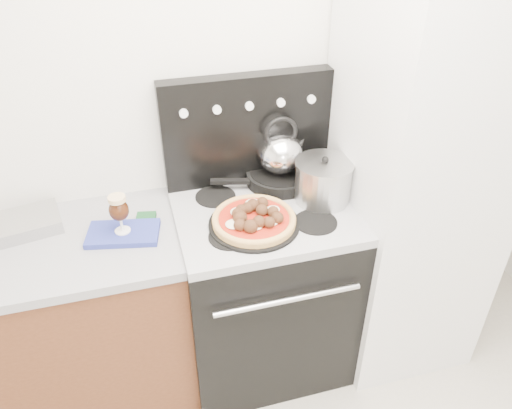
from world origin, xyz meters
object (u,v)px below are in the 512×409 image
object	(u,v)px
tea_kettle	(280,150)
beer_glass	(120,214)
fridge	(413,183)
stock_pot	(323,182)
pizza	(254,218)
skillet	(280,177)
pizza_pan	(254,224)
stove_body	(263,291)
oven_mitt	(123,234)
base_cabinet	(20,336)

from	to	relation	value
tea_kettle	beer_glass	bearing A→B (deg)	-145.98
fridge	beer_glass	bearing A→B (deg)	178.97
fridge	stock_pot	distance (m)	0.44
tea_kettle	fridge	bearing A→B (deg)	-2.16
pizza	skillet	world-z (taller)	pizza
pizza_pan	pizza	size ratio (longest dim) A/B	1.10
pizza	stock_pot	distance (m)	0.36
stove_body	pizza	size ratio (longest dim) A/B	2.57
oven_mitt	skillet	distance (m)	0.75
oven_mitt	pizza	bearing A→B (deg)	-10.44
oven_mitt	stove_body	bearing A→B (deg)	0.18
fridge	stove_body	bearing A→B (deg)	177.95
skillet	pizza_pan	bearing A→B (deg)	-124.80
pizza	stock_pot	size ratio (longest dim) A/B	1.41
base_cabinet	fridge	xyz separation A→B (m)	(1.80, -0.05, 0.52)
stove_body	tea_kettle	bearing A→B (deg)	55.56
beer_glass	skillet	world-z (taller)	beer_glass
stove_body	oven_mitt	world-z (taller)	oven_mitt
oven_mitt	stock_pot	size ratio (longest dim) A/B	1.18
stock_pot	tea_kettle	bearing A→B (deg)	126.48
skillet	oven_mitt	bearing A→B (deg)	-164.91
pizza_pan	skillet	xyz separation A→B (m)	(0.20, 0.29, 0.02)
stove_body	skillet	world-z (taller)	skillet
pizza_pan	base_cabinet	bearing A→B (deg)	173.22
oven_mitt	tea_kettle	bearing A→B (deg)	15.09
oven_mitt	fridge	bearing A→B (deg)	-1.03
base_cabinet	pizza	distance (m)	1.17
pizza_pan	tea_kettle	world-z (taller)	tea_kettle
beer_glass	pizza_pan	distance (m)	0.54
beer_glass	pizza	size ratio (longest dim) A/B	0.50
stock_pot	fridge	bearing A→B (deg)	-4.38
oven_mitt	pizza	world-z (taller)	pizza
base_cabinet	beer_glass	xyz separation A→B (m)	(0.51, -0.03, 0.58)
fridge	oven_mitt	xyz separation A→B (m)	(-1.29, 0.02, -0.04)
skillet	beer_glass	bearing A→B (deg)	-164.91
skillet	pizza	bearing A→B (deg)	-124.80
pizza	tea_kettle	size ratio (longest dim) A/B	1.50
fridge	pizza	distance (m)	0.77
stove_body	pizza_pan	size ratio (longest dim) A/B	2.35
base_cabinet	beer_glass	world-z (taller)	beer_glass
beer_glass	stove_body	bearing A→B (deg)	0.18
base_cabinet	tea_kettle	world-z (taller)	tea_kettle
stove_body	pizza_pan	xyz separation A→B (m)	(-0.07, -0.10, 0.49)
stove_body	skillet	bearing A→B (deg)	55.56
fridge	tea_kettle	distance (m)	0.62
beer_glass	pizza	distance (m)	0.53
pizza	tea_kettle	world-z (taller)	tea_kettle
stove_body	pizza	world-z (taller)	pizza
base_cabinet	tea_kettle	size ratio (longest dim) A/B	6.35
base_cabinet	beer_glass	bearing A→B (deg)	-2.99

